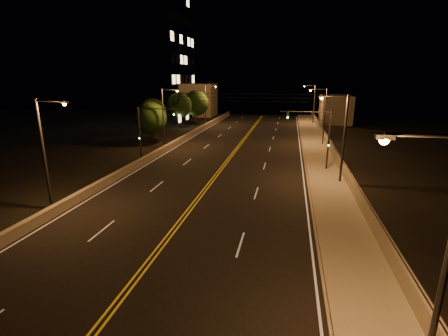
% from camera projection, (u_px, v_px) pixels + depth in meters
% --- Properties ---
extents(road, '(18.00, 120.00, 0.02)m').
position_uv_depth(road, '(207.00, 188.00, 28.94)').
color(road, black).
rests_on(road, ground).
extents(sidewalk, '(3.60, 120.00, 0.30)m').
position_uv_depth(sidewalk, '(333.00, 195.00, 26.84)').
color(sidewalk, gray).
rests_on(sidewalk, ground).
extents(curb, '(0.14, 120.00, 0.15)m').
position_uv_depth(curb, '(309.00, 194.00, 27.22)').
color(curb, gray).
rests_on(curb, ground).
extents(parapet_wall, '(0.30, 120.00, 1.00)m').
position_uv_depth(parapet_wall, '(355.00, 188.00, 26.35)').
color(parapet_wall, gray).
rests_on(parapet_wall, sidewalk).
extents(jersey_barrier, '(0.45, 120.00, 0.77)m').
position_uv_depth(jersey_barrier, '(113.00, 178.00, 30.57)').
color(jersey_barrier, gray).
rests_on(jersey_barrier, ground).
extents(distant_building_right, '(6.00, 10.00, 5.84)m').
position_uv_depth(distant_building_right, '(335.00, 109.00, 69.86)').
color(distant_building_right, gray).
rests_on(distant_building_right, ground).
extents(distant_building_left, '(8.00, 8.00, 8.07)m').
position_uv_depth(distant_building_left, '(199.00, 100.00, 82.73)').
color(distant_building_left, gray).
rests_on(distant_building_left, ground).
extents(parapet_rail, '(0.06, 120.00, 0.06)m').
position_uv_depth(parapet_rail, '(355.00, 182.00, 26.21)').
color(parapet_rail, black).
rests_on(parapet_rail, parapet_wall).
extents(lane_markings, '(17.32, 116.00, 0.00)m').
position_uv_depth(lane_markings, '(206.00, 188.00, 28.86)').
color(lane_markings, silver).
rests_on(lane_markings, road).
extents(streetlight_0, '(2.55, 0.28, 8.11)m').
position_uv_depth(streetlight_0, '(439.00, 244.00, 9.58)').
color(streetlight_0, '#2D2D33').
rests_on(streetlight_0, ground).
extents(streetlight_1, '(2.55, 0.28, 8.11)m').
position_uv_depth(streetlight_1, '(341.00, 133.00, 28.74)').
color(streetlight_1, '#2D2D33').
rests_on(streetlight_1, ground).
extents(streetlight_2, '(2.55, 0.28, 8.11)m').
position_uv_depth(streetlight_2, '(323.00, 113.00, 45.55)').
color(streetlight_2, '#2D2D33').
rests_on(streetlight_2, ground).
extents(streetlight_3, '(2.55, 0.28, 8.11)m').
position_uv_depth(streetlight_3, '(313.00, 102.00, 67.07)').
color(streetlight_3, '#2D2D33').
rests_on(streetlight_3, ground).
extents(streetlight_4, '(2.55, 0.28, 8.11)m').
position_uv_depth(streetlight_4, '(47.00, 147.00, 23.03)').
color(streetlight_4, '#2D2D33').
rests_on(streetlight_4, ground).
extents(streetlight_5, '(2.55, 0.28, 8.11)m').
position_uv_depth(streetlight_5, '(165.00, 114.00, 44.55)').
color(streetlight_5, '#2D2D33').
rests_on(streetlight_5, ground).
extents(streetlight_6, '(2.55, 0.28, 8.11)m').
position_uv_depth(streetlight_6, '(207.00, 102.00, 66.35)').
color(streetlight_6, '#2D2D33').
rests_on(streetlight_6, ground).
extents(traffic_signal_right, '(5.11, 0.31, 6.36)m').
position_uv_depth(traffic_signal_right, '(319.00, 133.00, 33.16)').
color(traffic_signal_right, '#2D2D33').
rests_on(traffic_signal_right, ground).
extents(traffic_signal_left, '(5.11, 0.31, 6.36)m').
position_uv_depth(traffic_signal_left, '(147.00, 128.00, 36.75)').
color(traffic_signal_left, '#2D2D33').
rests_on(traffic_signal_left, ground).
extents(overhead_wires, '(22.00, 0.03, 0.83)m').
position_uv_depth(overhead_wires, '(227.00, 97.00, 35.92)').
color(overhead_wires, black).
extents(building_tower, '(24.00, 15.00, 30.43)m').
position_uv_depth(building_tower, '(126.00, 51.00, 64.27)').
color(building_tower, gray).
rests_on(building_tower, ground).
extents(tree_0, '(4.56, 4.56, 6.18)m').
position_uv_depth(tree_0, '(151.00, 118.00, 46.77)').
color(tree_0, black).
rests_on(tree_0, ground).
extents(tree_1, '(4.62, 4.62, 6.26)m').
position_uv_depth(tree_1, '(153.00, 112.00, 53.61)').
color(tree_1, black).
rests_on(tree_1, ground).
extents(tree_2, '(5.00, 5.00, 6.78)m').
position_uv_depth(tree_2, '(179.00, 105.00, 63.47)').
color(tree_2, black).
rests_on(tree_2, ground).
extents(tree_3, '(5.18, 5.18, 7.02)m').
position_uv_depth(tree_3, '(196.00, 103.00, 66.86)').
color(tree_3, black).
rests_on(tree_3, ground).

